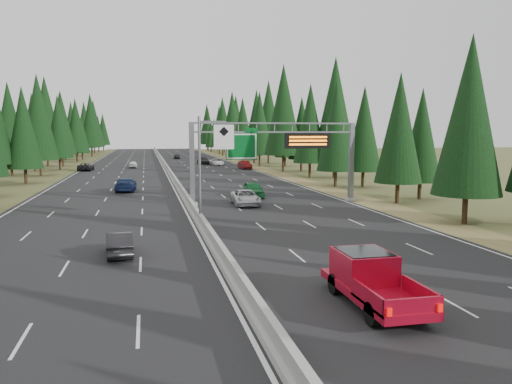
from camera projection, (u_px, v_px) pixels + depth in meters
The scene contains 19 objects.
road at pixel (168, 171), 90.38m from camera, with size 32.00×260.00×0.08m, color black.
shoulder_right at pixel (263, 169), 94.20m from camera, with size 3.60×260.00×0.06m, color olive.
shoulder_left at pixel (64, 173), 86.56m from camera, with size 3.60×260.00×0.06m, color #464F25.
median_barrier at pixel (168, 169), 90.33m from camera, with size 0.70×260.00×0.85m.
sign_gantry at pixel (281, 150), 47.93m from camera, with size 16.75×0.98×7.80m.
hov_sign_pole at pixel (208, 162), 36.59m from camera, with size 2.80×0.50×8.00m.
tree_row_right at pixel (285, 120), 93.59m from camera, with size 11.96×242.39×18.82m.
tree_row_left at pixel (29, 119), 79.69m from camera, with size 12.50×243.33×18.75m.
silver_minivan at pixel (245, 197), 47.24m from camera, with size 2.37×5.14×1.43m, color silver.
red_pickup at pixel (369, 275), 20.00m from camera, with size 2.19×6.14×2.00m.
car_ahead_green at pixel (253, 189), 53.04m from camera, with size 1.96×4.86×1.66m, color #135626.
car_ahead_dkred at pixel (245, 165), 94.56m from camera, with size 1.62×4.66×1.53m, color #620E0E.
car_ahead_dkgrey at pixel (203, 161), 109.05m from camera, with size 2.22×5.47×1.59m, color black.
car_ahead_white at pixel (217, 162), 104.97m from camera, with size 2.39×5.18×1.44m, color silver.
car_ahead_far at pixel (177, 156), 131.98m from camera, with size 1.62×4.01×1.37m, color black.
car_onc_near at pixel (119, 244), 27.77m from camera, with size 1.39×3.99×1.32m, color black.
car_onc_blue at pixel (126, 184), 58.46m from camera, with size 2.24×5.50×1.60m, color navy.
car_onc_white at pixel (133, 164), 97.86m from camera, with size 1.57×3.89×1.33m, color white.
car_onc_far at pixel (86, 167), 90.43m from camera, with size 2.40×5.19×1.44m, color black.
Camera 1 is at (-3.85, -11.53, 6.86)m, focal length 35.00 mm.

